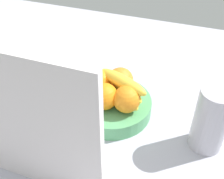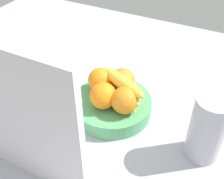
{
  "view_description": "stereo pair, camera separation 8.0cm",
  "coord_description": "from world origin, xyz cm",
  "px_view_note": "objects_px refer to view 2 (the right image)",
  "views": [
    {
      "loc": [
        -20.44,
        58.02,
        59.99
      ],
      "look_at": [
        0.86,
        -1.7,
        8.73
      ],
      "focal_mm": 45.14,
      "sensor_mm": 36.0,
      "label": 1
    },
    {
      "loc": [
        -27.82,
        54.85,
        59.99
      ],
      "look_at": [
        0.86,
        -1.7,
        8.73
      ],
      "focal_mm": 45.14,
      "sensor_mm": 36.0,
      "label": 2
    }
  ],
  "objects_px": {
    "fruit_bowl": "(112,106)",
    "banana_bunch": "(124,88)",
    "orange_center": "(123,81)",
    "jar_lid": "(62,68)",
    "orange_front_right": "(125,100)",
    "cutting_board": "(26,123)",
    "thermos_tumbler": "(207,129)",
    "orange_front_left": "(103,96)",
    "orange_back_left": "(101,80)"
  },
  "relations": [
    {
      "from": "cutting_board",
      "to": "banana_bunch",
      "type": "bearing_deg",
      "value": -105.55
    },
    {
      "from": "orange_front_left",
      "to": "thermos_tumbler",
      "type": "height_order",
      "value": "thermos_tumbler"
    },
    {
      "from": "orange_center",
      "to": "thermos_tumbler",
      "type": "distance_m",
      "value": 0.28
    },
    {
      "from": "orange_front_left",
      "to": "banana_bunch",
      "type": "bearing_deg",
      "value": -124.97
    },
    {
      "from": "orange_front_left",
      "to": "orange_back_left",
      "type": "height_order",
      "value": "same"
    },
    {
      "from": "banana_bunch",
      "to": "orange_front_left",
      "type": "bearing_deg",
      "value": 55.03
    },
    {
      "from": "fruit_bowl",
      "to": "banana_bunch",
      "type": "relative_size",
      "value": 1.38
    },
    {
      "from": "fruit_bowl",
      "to": "orange_front_left",
      "type": "xyz_separation_m",
      "value": [
        0.01,
        0.04,
        0.06
      ]
    },
    {
      "from": "orange_front_right",
      "to": "orange_back_left",
      "type": "relative_size",
      "value": 1.0
    },
    {
      "from": "fruit_bowl",
      "to": "orange_front_right",
      "type": "height_order",
      "value": "orange_front_right"
    },
    {
      "from": "banana_bunch",
      "to": "cutting_board",
      "type": "distance_m",
      "value": 0.33
    },
    {
      "from": "banana_bunch",
      "to": "cutting_board",
      "type": "height_order",
      "value": "cutting_board"
    },
    {
      "from": "orange_front_right",
      "to": "cutting_board",
      "type": "height_order",
      "value": "cutting_board"
    },
    {
      "from": "orange_center",
      "to": "thermos_tumbler",
      "type": "height_order",
      "value": "thermos_tumbler"
    },
    {
      "from": "orange_back_left",
      "to": "thermos_tumbler",
      "type": "distance_m",
      "value": 0.34
    },
    {
      "from": "orange_front_left",
      "to": "orange_front_right",
      "type": "distance_m",
      "value": 0.06
    },
    {
      "from": "fruit_bowl",
      "to": "jar_lid",
      "type": "distance_m",
      "value": 0.29
    },
    {
      "from": "jar_lid",
      "to": "cutting_board",
      "type": "bearing_deg",
      "value": 117.5
    },
    {
      "from": "orange_center",
      "to": "banana_bunch",
      "type": "height_order",
      "value": "banana_bunch"
    },
    {
      "from": "cutting_board",
      "to": "jar_lid",
      "type": "height_order",
      "value": "cutting_board"
    },
    {
      "from": "orange_back_left",
      "to": "cutting_board",
      "type": "distance_m",
      "value": 0.32
    },
    {
      "from": "orange_back_left",
      "to": "jar_lid",
      "type": "bearing_deg",
      "value": -23.13
    },
    {
      "from": "fruit_bowl",
      "to": "banana_bunch",
      "type": "distance_m",
      "value": 0.07
    },
    {
      "from": "jar_lid",
      "to": "banana_bunch",
      "type": "bearing_deg",
      "value": 161.99
    },
    {
      "from": "jar_lid",
      "to": "fruit_bowl",
      "type": "bearing_deg",
      "value": 156.3
    },
    {
      "from": "orange_center",
      "to": "jar_lid",
      "type": "height_order",
      "value": "orange_center"
    },
    {
      "from": "fruit_bowl",
      "to": "orange_center",
      "type": "bearing_deg",
      "value": -100.31
    },
    {
      "from": "orange_front_left",
      "to": "banana_bunch",
      "type": "distance_m",
      "value": 0.07
    },
    {
      "from": "orange_center",
      "to": "orange_back_left",
      "type": "distance_m",
      "value": 0.07
    },
    {
      "from": "orange_back_left",
      "to": "banana_bunch",
      "type": "relative_size",
      "value": 0.45
    },
    {
      "from": "orange_front_left",
      "to": "cutting_board",
      "type": "relative_size",
      "value": 0.22
    },
    {
      "from": "orange_front_right",
      "to": "fruit_bowl",
      "type": "bearing_deg",
      "value": -26.0
    },
    {
      "from": "orange_center",
      "to": "banana_bunch",
      "type": "relative_size",
      "value": 0.45
    },
    {
      "from": "cutting_board",
      "to": "orange_front_right",
      "type": "bearing_deg",
      "value": -112.95
    },
    {
      "from": "orange_back_left",
      "to": "banana_bunch",
      "type": "xyz_separation_m",
      "value": [
        -0.08,
        0.0,
        0.0
      ]
    },
    {
      "from": "orange_back_left",
      "to": "thermos_tumbler",
      "type": "xyz_separation_m",
      "value": [
        -0.33,
        0.06,
        0.01
      ]
    },
    {
      "from": "orange_front_right",
      "to": "orange_center",
      "type": "relative_size",
      "value": 1.0
    },
    {
      "from": "orange_back_left",
      "to": "orange_center",
      "type": "bearing_deg",
      "value": -155.34
    },
    {
      "from": "banana_bunch",
      "to": "jar_lid",
      "type": "relative_size",
      "value": 2.4
    },
    {
      "from": "orange_front_right",
      "to": "thermos_tumbler",
      "type": "relative_size",
      "value": 0.42
    },
    {
      "from": "fruit_bowl",
      "to": "orange_front_left",
      "type": "height_order",
      "value": "orange_front_left"
    },
    {
      "from": "orange_front_right",
      "to": "banana_bunch",
      "type": "height_order",
      "value": "banana_bunch"
    },
    {
      "from": "orange_front_right",
      "to": "jar_lid",
      "type": "bearing_deg",
      "value": -24.09
    },
    {
      "from": "orange_front_left",
      "to": "banana_bunch",
      "type": "height_order",
      "value": "banana_bunch"
    },
    {
      "from": "orange_back_left",
      "to": "banana_bunch",
      "type": "bearing_deg",
      "value": 177.18
    },
    {
      "from": "thermos_tumbler",
      "to": "orange_front_left",
      "type": "bearing_deg",
      "value": -0.2
    },
    {
      "from": "orange_front_right",
      "to": "thermos_tumbler",
      "type": "xyz_separation_m",
      "value": [
        -0.23,
        0.01,
        0.01
      ]
    },
    {
      "from": "fruit_bowl",
      "to": "orange_front_left",
      "type": "relative_size",
      "value": 3.04
    },
    {
      "from": "orange_front_left",
      "to": "cutting_board",
      "type": "xyz_separation_m",
      "value": [
        0.05,
        0.25,
        0.09
      ]
    },
    {
      "from": "orange_front_left",
      "to": "orange_back_left",
      "type": "bearing_deg",
      "value": -56.28
    }
  ]
}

